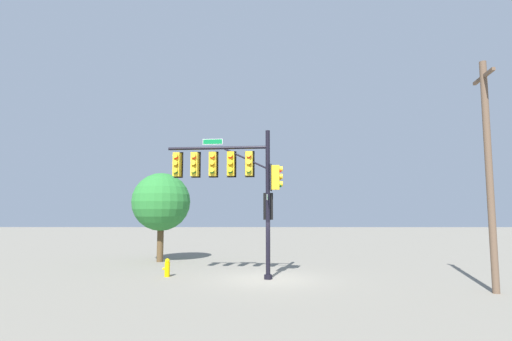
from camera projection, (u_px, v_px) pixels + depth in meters
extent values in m
plane|color=gray|center=(268.00, 279.00, 17.78)|extent=(120.00, 120.00, 0.00)
cylinder|color=black|center=(268.00, 204.00, 18.12)|extent=(0.20, 0.20, 6.69)
cylinder|color=black|center=(268.00, 277.00, 17.79)|extent=(0.36, 0.36, 0.20)
cylinder|color=black|center=(218.00, 148.00, 18.64)|extent=(4.67, 0.62, 0.14)
cylinder|color=black|center=(245.00, 158.00, 18.45)|extent=(2.14, 0.30, 1.07)
cube|color=yellow|center=(249.00, 164.00, 18.40)|extent=(0.36, 0.39, 1.10)
cube|color=black|center=(250.00, 164.00, 18.60)|extent=(0.44, 0.09, 1.22)
sphere|color=#FF2018|center=(249.00, 156.00, 18.24)|extent=(0.22, 0.22, 0.22)
cylinder|color=yellow|center=(249.00, 154.00, 18.18)|extent=(0.24, 0.16, 0.23)
sphere|color=#855607|center=(249.00, 163.00, 18.20)|extent=(0.22, 0.22, 0.22)
cylinder|color=yellow|center=(249.00, 162.00, 18.15)|extent=(0.24, 0.16, 0.23)
sphere|color=#0B621E|center=(249.00, 171.00, 18.17)|extent=(0.22, 0.22, 0.22)
cylinder|color=yellow|center=(249.00, 169.00, 18.12)|extent=(0.24, 0.16, 0.23)
cube|color=yellow|center=(231.00, 164.00, 18.49)|extent=(0.35, 0.39, 1.10)
cube|color=black|center=(232.00, 164.00, 18.69)|extent=(0.44, 0.08, 1.22)
sphere|color=#FF2018|center=(230.00, 156.00, 18.33)|extent=(0.22, 0.22, 0.22)
cylinder|color=yellow|center=(230.00, 155.00, 18.27)|extent=(0.24, 0.16, 0.23)
sphere|color=#855607|center=(230.00, 163.00, 18.29)|extent=(0.22, 0.22, 0.22)
cylinder|color=yellow|center=(230.00, 162.00, 18.24)|extent=(0.24, 0.16, 0.23)
sphere|color=#0B621E|center=(230.00, 171.00, 18.26)|extent=(0.22, 0.22, 0.22)
cylinder|color=yellow|center=(230.00, 170.00, 18.21)|extent=(0.24, 0.16, 0.23)
cube|color=yellow|center=(213.00, 164.00, 18.58)|extent=(0.35, 0.38, 1.10)
cube|color=black|center=(214.00, 165.00, 18.78)|extent=(0.44, 0.07, 1.22)
sphere|color=#FF2018|center=(212.00, 156.00, 18.42)|extent=(0.22, 0.22, 0.22)
cylinder|color=yellow|center=(212.00, 155.00, 18.37)|extent=(0.24, 0.16, 0.23)
sphere|color=#855607|center=(212.00, 164.00, 18.39)|extent=(0.22, 0.22, 0.22)
cylinder|color=yellow|center=(212.00, 162.00, 18.33)|extent=(0.24, 0.16, 0.23)
sphere|color=#0B621E|center=(212.00, 171.00, 18.35)|extent=(0.22, 0.22, 0.22)
cylinder|color=yellow|center=(212.00, 170.00, 18.30)|extent=(0.24, 0.16, 0.23)
cube|color=yellow|center=(195.00, 164.00, 18.67)|extent=(0.36, 0.40, 1.10)
cube|color=black|center=(196.00, 165.00, 18.87)|extent=(0.44, 0.10, 1.22)
sphere|color=#FF2018|center=(194.00, 157.00, 18.51)|extent=(0.22, 0.22, 0.22)
cylinder|color=yellow|center=(193.00, 155.00, 18.46)|extent=(0.25, 0.17, 0.23)
sphere|color=#855607|center=(194.00, 164.00, 18.48)|extent=(0.22, 0.22, 0.22)
cylinder|color=yellow|center=(193.00, 163.00, 18.42)|extent=(0.25, 0.17, 0.23)
sphere|color=#0B621E|center=(194.00, 171.00, 18.44)|extent=(0.22, 0.22, 0.22)
cylinder|color=yellow|center=(193.00, 170.00, 18.39)|extent=(0.25, 0.17, 0.23)
cube|color=yellow|center=(177.00, 165.00, 18.77)|extent=(0.37, 0.40, 1.10)
cube|color=black|center=(179.00, 165.00, 18.96)|extent=(0.44, 0.10, 1.22)
sphere|color=#FF2018|center=(176.00, 157.00, 18.60)|extent=(0.22, 0.22, 0.22)
cylinder|color=yellow|center=(175.00, 156.00, 18.55)|extent=(0.25, 0.17, 0.23)
sphere|color=#855607|center=(176.00, 164.00, 18.57)|extent=(0.22, 0.22, 0.22)
cylinder|color=yellow|center=(175.00, 163.00, 18.51)|extent=(0.25, 0.17, 0.23)
sphere|color=#0B621E|center=(176.00, 171.00, 18.53)|extent=(0.22, 0.22, 0.22)
cylinder|color=yellow|center=(175.00, 170.00, 18.48)|extent=(0.25, 0.17, 0.23)
cube|color=yellow|center=(276.00, 178.00, 18.21)|extent=(0.39, 0.36, 1.10)
cube|color=black|center=(271.00, 178.00, 18.23)|extent=(0.08, 0.44, 1.22)
sphere|color=#FF2018|center=(280.00, 170.00, 18.22)|extent=(0.22, 0.22, 0.22)
cylinder|color=yellow|center=(281.00, 169.00, 18.22)|extent=(0.16, 0.24, 0.23)
sphere|color=#855607|center=(280.00, 177.00, 18.19)|extent=(0.22, 0.22, 0.22)
cylinder|color=yellow|center=(281.00, 176.00, 18.18)|extent=(0.16, 0.24, 0.23)
sphere|color=#0B621E|center=(280.00, 185.00, 18.15)|extent=(0.22, 0.22, 0.22)
cylinder|color=yellow|center=(281.00, 184.00, 18.15)|extent=(0.16, 0.24, 0.23)
cube|color=yellow|center=(268.00, 206.00, 18.46)|extent=(0.36, 0.39, 1.10)
cube|color=black|center=(268.00, 206.00, 18.26)|extent=(0.44, 0.08, 1.22)
sphere|color=#FF2018|center=(269.00, 199.00, 18.69)|extent=(0.22, 0.22, 0.22)
cylinder|color=yellow|center=(269.00, 198.00, 18.76)|extent=(0.24, 0.16, 0.23)
sphere|color=#855607|center=(269.00, 206.00, 18.66)|extent=(0.22, 0.22, 0.22)
cylinder|color=yellow|center=(269.00, 205.00, 18.72)|extent=(0.24, 0.16, 0.23)
sphere|color=#0B621E|center=(269.00, 214.00, 18.62)|extent=(0.22, 0.22, 0.22)
cylinder|color=yellow|center=(269.00, 213.00, 18.69)|extent=(0.24, 0.16, 0.23)
cube|color=white|center=(213.00, 142.00, 18.69)|extent=(0.94, 0.12, 0.26)
cube|color=#0C793A|center=(213.00, 142.00, 18.69)|extent=(0.90, 0.12, 0.22)
cube|color=white|center=(268.00, 197.00, 18.15)|extent=(0.12, 0.94, 0.26)
cube|color=#0B6A2C|center=(268.00, 197.00, 18.15)|extent=(0.12, 0.90, 0.22)
cylinder|color=brown|center=(489.00, 174.00, 15.14)|extent=(0.26, 0.26, 8.78)
cube|color=brown|center=(483.00, 77.00, 15.53)|extent=(0.37, 1.80, 0.12)
cylinder|color=#DCB404|center=(167.00, 270.00, 18.49)|extent=(0.24, 0.24, 0.65)
sphere|color=yellow|center=(167.00, 261.00, 18.53)|extent=(0.22, 0.22, 0.22)
cylinder|color=yellow|center=(164.00, 269.00, 18.49)|extent=(0.12, 0.10, 0.10)
cylinder|color=brown|center=(160.00, 244.00, 24.08)|extent=(0.38, 0.38, 2.09)
sphere|color=#2A7731|center=(161.00, 202.00, 24.34)|extent=(3.50, 3.50, 3.50)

